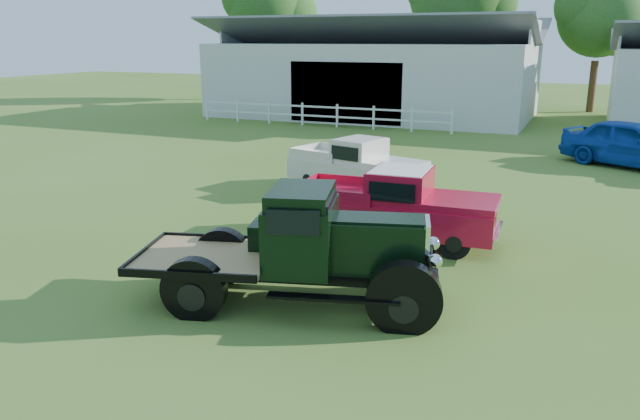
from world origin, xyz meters
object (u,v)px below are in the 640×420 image
at_px(red_pickup, 396,205).
at_px(misc_car_blue, 634,144).
at_px(vintage_flatbed, 296,247).
at_px(white_pickup, 357,166).

distance_m(red_pickup, misc_car_blue, 12.75).
relative_size(red_pickup, misc_car_blue, 0.93).
height_order(vintage_flatbed, red_pickup, vintage_flatbed).
xyz_separation_m(vintage_flatbed, misc_car_blue, (5.92, 15.63, -0.19)).
relative_size(vintage_flatbed, red_pickup, 1.12).
bearing_deg(red_pickup, white_pickup, 117.70).
xyz_separation_m(vintage_flatbed, red_pickup, (0.55, 4.06, -0.19)).
relative_size(white_pickup, misc_car_blue, 0.87).
relative_size(vintage_flatbed, misc_car_blue, 1.05).
bearing_deg(white_pickup, misc_car_blue, 59.13).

